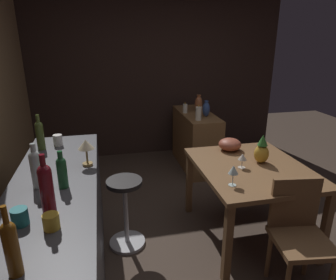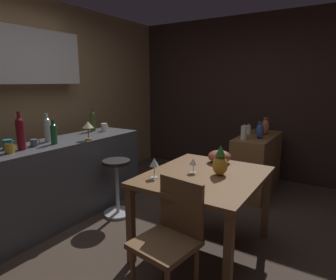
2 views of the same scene
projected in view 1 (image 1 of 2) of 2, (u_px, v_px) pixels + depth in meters
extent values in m
plane|color=#47382D|center=(219.00, 243.00, 2.89)|extent=(9.00, 9.00, 0.00)
cube|color=#33231E|center=(145.00, 74.00, 4.76)|extent=(0.10, 4.40, 2.60)
cube|color=brown|center=(252.00, 168.00, 2.79)|extent=(1.15, 0.97, 0.04)
cube|color=brown|center=(228.00, 244.00, 2.34)|extent=(0.06, 0.06, 0.70)
cube|color=brown|center=(189.00, 183.00, 3.31)|extent=(0.06, 0.06, 0.70)
cube|color=brown|center=(325.00, 229.00, 2.52)|extent=(0.06, 0.06, 0.70)
cube|color=brown|center=(262.00, 175.00, 3.49)|extent=(0.06, 0.06, 0.70)
cube|color=#4C4C51|center=(61.00, 235.00, 2.28)|extent=(2.10, 0.60, 0.90)
cube|color=olive|center=(196.00, 140.00, 4.48)|extent=(1.10, 0.44, 0.82)
cube|color=brown|center=(302.00, 242.00, 2.21)|extent=(0.45, 0.45, 0.04)
cube|color=brown|center=(295.00, 204.00, 2.31)|extent=(0.08, 0.38, 0.43)
cylinder|color=brown|center=(307.00, 253.00, 2.45)|extent=(0.04, 0.04, 0.43)
cylinder|color=brown|center=(269.00, 255.00, 2.42)|extent=(0.04, 0.04, 0.43)
cylinder|color=#262323|center=(124.00, 182.00, 2.67)|extent=(0.32, 0.32, 0.04)
cylinder|color=silver|center=(126.00, 214.00, 2.78)|extent=(0.04, 0.04, 0.63)
cylinder|color=silver|center=(127.00, 242.00, 2.88)|extent=(0.34, 0.34, 0.03)
cylinder|color=silver|center=(232.00, 185.00, 2.42)|extent=(0.06, 0.06, 0.00)
cylinder|color=silver|center=(233.00, 179.00, 2.41)|extent=(0.01, 0.01, 0.10)
cone|color=silver|center=(233.00, 170.00, 2.38)|extent=(0.08, 0.08, 0.07)
cylinder|color=silver|center=(242.00, 167.00, 2.75)|extent=(0.07, 0.07, 0.00)
cylinder|color=silver|center=(242.00, 163.00, 2.73)|extent=(0.01, 0.01, 0.08)
cone|color=silver|center=(243.00, 157.00, 2.71)|extent=(0.08, 0.08, 0.06)
ellipsoid|color=gold|center=(261.00, 154.00, 2.83)|extent=(0.14, 0.14, 0.17)
cone|color=#2D6B28|center=(263.00, 140.00, 2.79)|extent=(0.10, 0.10, 0.10)
ellipsoid|color=#9E4C38|center=(230.00, 144.00, 3.15)|extent=(0.23, 0.23, 0.13)
cylinder|color=maroon|center=(47.00, 194.00, 1.69)|extent=(0.08, 0.08, 0.28)
sphere|color=maroon|center=(44.00, 171.00, 1.64)|extent=(0.08, 0.08, 0.08)
cylinder|color=maroon|center=(42.00, 161.00, 1.62)|extent=(0.03, 0.03, 0.08)
cylinder|color=#8C5114|center=(12.00, 252.00, 1.27)|extent=(0.06, 0.06, 0.23)
sphere|color=#8C5114|center=(8.00, 229.00, 1.23)|extent=(0.06, 0.06, 0.06)
cylinder|color=#8C5114|center=(5.00, 216.00, 1.21)|extent=(0.02, 0.02, 0.09)
cylinder|color=#1E592D|center=(62.00, 175.00, 2.03)|extent=(0.07, 0.07, 0.18)
sphere|color=#1E592D|center=(61.00, 162.00, 2.00)|extent=(0.07, 0.07, 0.07)
cylinder|color=#1E592D|center=(60.00, 155.00, 1.98)|extent=(0.03, 0.03, 0.06)
cylinder|color=#475623|center=(40.00, 138.00, 2.70)|extent=(0.07, 0.07, 0.22)
sphere|color=#475623|center=(39.00, 126.00, 2.67)|extent=(0.07, 0.07, 0.07)
cylinder|color=#475623|center=(38.00, 119.00, 2.65)|extent=(0.03, 0.03, 0.08)
cylinder|color=silver|center=(37.00, 172.00, 2.03)|extent=(0.07, 0.07, 0.23)
sphere|color=silver|center=(34.00, 156.00, 1.99)|extent=(0.07, 0.07, 0.07)
cylinder|color=silver|center=(33.00, 148.00, 1.97)|extent=(0.03, 0.03, 0.07)
cylinder|color=white|center=(58.00, 140.00, 2.82)|extent=(0.08, 0.08, 0.10)
torus|color=white|center=(58.00, 138.00, 2.87)|extent=(0.05, 0.01, 0.05)
cylinder|color=gold|center=(51.00, 222.00, 1.60)|extent=(0.09, 0.09, 0.09)
torus|color=gold|center=(52.00, 215.00, 1.65)|extent=(0.05, 0.01, 0.05)
cylinder|color=#515660|center=(48.00, 197.00, 1.85)|extent=(0.07, 0.07, 0.08)
torus|color=#515660|center=(49.00, 193.00, 1.90)|extent=(0.05, 0.01, 0.05)
cylinder|color=teal|center=(20.00, 217.00, 1.64)|extent=(0.09, 0.09, 0.10)
torus|color=teal|center=(22.00, 210.00, 1.69)|extent=(0.05, 0.01, 0.05)
cylinder|color=#A58447|center=(88.00, 164.00, 2.40)|extent=(0.08, 0.08, 0.02)
cylinder|color=#A58447|center=(87.00, 156.00, 2.38)|extent=(0.02, 0.02, 0.12)
cone|color=beige|center=(86.00, 144.00, 2.35)|extent=(0.13, 0.13, 0.07)
cylinder|color=white|center=(198.00, 114.00, 3.96)|extent=(0.08, 0.08, 0.18)
ellipsoid|color=yellow|center=(199.00, 106.00, 3.92)|extent=(0.01, 0.01, 0.03)
cylinder|color=white|center=(185.00, 108.00, 4.34)|extent=(0.07, 0.07, 0.13)
ellipsoid|color=yellow|center=(185.00, 103.00, 4.31)|extent=(0.01, 0.01, 0.03)
ellipsoid|color=#334C8C|center=(206.00, 109.00, 4.13)|extent=(0.10, 0.10, 0.20)
cylinder|color=#334C8C|center=(206.00, 101.00, 4.10)|extent=(0.05, 0.05, 0.02)
ellipsoid|color=#B26038|center=(199.00, 104.00, 4.41)|extent=(0.11, 0.11, 0.22)
cylinder|color=#B26038|center=(199.00, 95.00, 4.37)|extent=(0.06, 0.06, 0.02)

